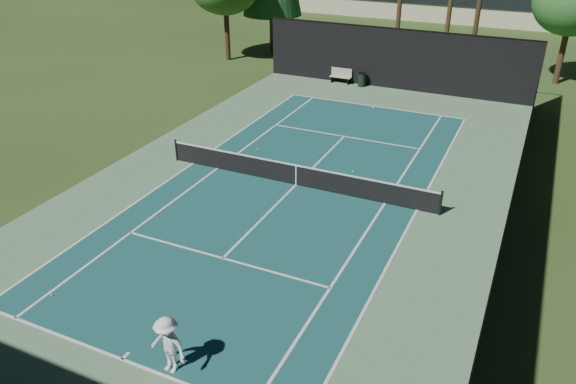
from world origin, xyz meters
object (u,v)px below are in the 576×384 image
object	(u,v)px
tennis_ball_a	(52,295)
player	(168,345)
park_bench	(341,75)
trash_bin	(362,80)
tennis_ball_d	(194,142)
tennis_net	(296,174)
tennis_ball_b	(258,149)
tennis_ball_c	(353,171)

from	to	relation	value
tennis_ball_a	player	bearing A→B (deg)	-10.91
park_bench	trash_bin	world-z (taller)	park_bench
tennis_ball_a	tennis_ball_d	world-z (taller)	tennis_ball_d
tennis_ball_a	trash_bin	size ratio (longest dim) A/B	0.08
player	park_bench	bearing A→B (deg)	107.01
trash_bin	tennis_ball_d	bearing A→B (deg)	-110.19
tennis_net	player	bearing A→B (deg)	-82.79
tennis_ball_a	tennis_ball_b	xyz separation A→B (m)	(0.51, 13.43, 0.00)
player	tennis_ball_c	size ratio (longest dim) A/B	25.25
tennis_net	player	distance (m)	11.72
tennis_ball_a	trash_bin	world-z (taller)	trash_bin
tennis_ball_c	tennis_ball_d	xyz separation A→B (m)	(-8.81, -0.08, 0.00)
tennis_net	tennis_ball_a	size ratio (longest dim) A/B	177.55
tennis_net	tennis_ball_c	size ratio (longest dim) A/B	183.00
tennis_net	tennis_ball_a	distance (m)	11.30
player	park_bench	size ratio (longest dim) A/B	1.19
tennis_ball_c	trash_bin	world-z (taller)	trash_bin
tennis_ball_c	park_bench	distance (m)	14.48
tennis_ball_c	tennis_net	bearing A→B (deg)	-128.32
tennis_net	tennis_ball_b	distance (m)	4.48
tennis_ball_d	tennis_ball_b	bearing A→B (deg)	8.69
tennis_ball_a	trash_bin	xyz separation A→B (m)	(1.87, 26.14, 0.44)
player	trash_bin	bearing A→B (deg)	103.82
tennis_ball_b	park_bench	xyz separation A→B (m)	(-0.22, 12.92, 0.51)
tennis_ball_b	tennis_ball_d	bearing A→B (deg)	-171.31
tennis_net	tennis_ball_b	size ratio (longest dim) A/B	171.28
park_bench	trash_bin	size ratio (longest dim) A/B	1.59
player	tennis_ball_a	world-z (taller)	player
tennis_ball_d	player	bearing A→B (deg)	-58.95
tennis_ball_a	tennis_ball_b	world-z (taller)	tennis_ball_b
player	tennis_ball_c	world-z (taller)	player
player	tennis_ball_c	bearing A→B (deg)	94.74
tennis_ball_b	park_bench	distance (m)	12.93
player	tennis_ball_b	xyz separation A→B (m)	(-4.88, 14.47, -0.85)
tennis_net	park_bench	bearing A→B (deg)	102.97
tennis_ball_b	tennis_ball_d	world-z (taller)	tennis_ball_b
tennis_net	tennis_ball_d	xyz separation A→B (m)	(-6.92, 2.31, -0.52)
tennis_ball_d	tennis_ball_a	bearing A→B (deg)	-76.91
player	tennis_ball_c	xyz separation A→B (m)	(0.42, 14.01, -0.85)
tennis_ball_a	trash_bin	bearing A→B (deg)	85.90
tennis_net	tennis_ball_d	size ratio (longest dim) A/B	175.13
tennis_ball_a	tennis_ball_c	world-z (taller)	tennis_ball_a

